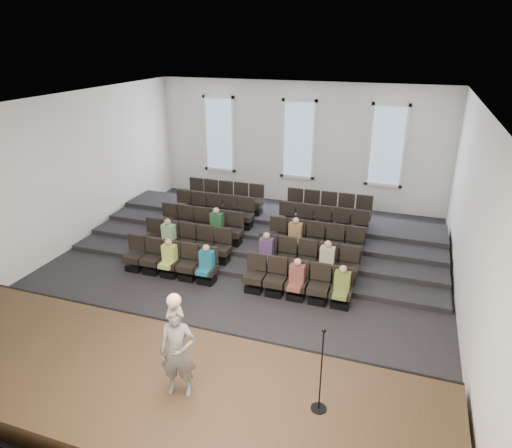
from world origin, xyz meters
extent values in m
plane|color=black|center=(0.00, 0.00, 0.00)|extent=(14.00, 14.00, 0.00)
cube|color=white|center=(0.00, 0.00, 5.01)|extent=(12.00, 14.00, 0.02)
cube|color=white|center=(0.00, 7.02, 2.50)|extent=(12.00, 0.04, 5.00)
cube|color=white|center=(0.00, -7.02, 2.50)|extent=(12.00, 0.04, 5.00)
cube|color=white|center=(-6.02, 0.00, 2.50)|extent=(0.04, 14.00, 5.00)
cube|color=white|center=(6.02, 0.00, 2.50)|extent=(0.04, 14.00, 5.00)
cube|color=#3D2B1A|center=(0.00, -5.10, 0.25)|extent=(11.80, 3.60, 0.50)
cube|color=black|center=(0.00, -3.33, 0.25)|extent=(11.80, 0.06, 0.52)
cube|color=black|center=(0.00, 2.33, 0.07)|extent=(11.80, 4.80, 0.15)
cube|color=black|center=(0.00, 2.85, 0.15)|extent=(11.80, 3.75, 0.30)
cube|color=black|center=(0.00, 3.38, 0.22)|extent=(11.80, 2.70, 0.45)
cube|color=black|center=(0.00, 3.90, 0.30)|extent=(11.80, 1.65, 0.60)
cube|color=black|center=(-3.13, -0.60, 0.10)|extent=(0.47, 0.43, 0.20)
cube|color=black|center=(-3.13, -0.60, 0.41)|extent=(0.55, 0.50, 0.19)
cube|color=black|center=(-3.13, -0.39, 0.82)|extent=(0.55, 0.08, 0.50)
cube|color=black|center=(-2.53, -0.60, 0.10)|extent=(0.47, 0.43, 0.20)
cube|color=black|center=(-2.53, -0.60, 0.41)|extent=(0.55, 0.50, 0.19)
cube|color=black|center=(-2.53, -0.39, 0.82)|extent=(0.55, 0.08, 0.50)
cube|color=black|center=(-1.93, -0.60, 0.10)|extent=(0.47, 0.43, 0.20)
cube|color=black|center=(-1.93, -0.60, 0.41)|extent=(0.55, 0.50, 0.19)
cube|color=black|center=(-1.93, -0.39, 0.82)|extent=(0.55, 0.08, 0.50)
cube|color=black|center=(-1.33, -0.60, 0.10)|extent=(0.47, 0.43, 0.20)
cube|color=black|center=(-1.33, -0.60, 0.41)|extent=(0.55, 0.50, 0.19)
cube|color=black|center=(-1.33, -0.39, 0.82)|extent=(0.55, 0.08, 0.50)
cube|color=black|center=(-0.73, -0.60, 0.10)|extent=(0.47, 0.43, 0.20)
cube|color=black|center=(-0.73, -0.60, 0.41)|extent=(0.55, 0.50, 0.19)
cube|color=black|center=(-0.73, -0.39, 0.82)|extent=(0.55, 0.08, 0.50)
cube|color=black|center=(0.73, -0.60, 0.10)|extent=(0.47, 0.43, 0.20)
cube|color=black|center=(0.73, -0.60, 0.41)|extent=(0.55, 0.50, 0.19)
cube|color=black|center=(0.73, -0.39, 0.82)|extent=(0.55, 0.08, 0.50)
cube|color=black|center=(1.33, -0.60, 0.10)|extent=(0.47, 0.43, 0.20)
cube|color=black|center=(1.33, -0.60, 0.41)|extent=(0.55, 0.50, 0.19)
cube|color=black|center=(1.33, -0.39, 0.82)|extent=(0.55, 0.08, 0.50)
cube|color=black|center=(1.93, -0.60, 0.10)|extent=(0.47, 0.43, 0.20)
cube|color=black|center=(1.93, -0.60, 0.41)|extent=(0.55, 0.50, 0.19)
cube|color=black|center=(1.93, -0.39, 0.82)|extent=(0.55, 0.08, 0.50)
cube|color=black|center=(2.53, -0.60, 0.10)|extent=(0.47, 0.43, 0.20)
cube|color=black|center=(2.53, -0.60, 0.41)|extent=(0.55, 0.50, 0.19)
cube|color=black|center=(2.53, -0.39, 0.82)|extent=(0.55, 0.08, 0.50)
cube|color=black|center=(3.13, -0.60, 0.10)|extent=(0.47, 0.43, 0.20)
cube|color=black|center=(3.13, -0.60, 0.41)|extent=(0.55, 0.50, 0.19)
cube|color=black|center=(3.13, -0.39, 0.82)|extent=(0.55, 0.08, 0.50)
cube|color=black|center=(-3.13, 0.45, 0.25)|extent=(0.47, 0.43, 0.20)
cube|color=black|center=(-3.13, 0.45, 0.56)|extent=(0.55, 0.50, 0.19)
cube|color=black|center=(-3.13, 0.66, 0.97)|extent=(0.55, 0.08, 0.50)
cube|color=black|center=(-2.53, 0.45, 0.25)|extent=(0.47, 0.43, 0.20)
cube|color=black|center=(-2.53, 0.45, 0.56)|extent=(0.55, 0.50, 0.19)
cube|color=black|center=(-2.53, 0.66, 0.97)|extent=(0.55, 0.08, 0.50)
cube|color=black|center=(-1.93, 0.45, 0.25)|extent=(0.47, 0.43, 0.20)
cube|color=black|center=(-1.93, 0.45, 0.56)|extent=(0.55, 0.50, 0.19)
cube|color=black|center=(-1.93, 0.66, 0.97)|extent=(0.55, 0.08, 0.50)
cube|color=black|center=(-1.33, 0.45, 0.25)|extent=(0.47, 0.43, 0.20)
cube|color=black|center=(-1.33, 0.45, 0.56)|extent=(0.55, 0.50, 0.19)
cube|color=black|center=(-1.33, 0.66, 0.97)|extent=(0.55, 0.08, 0.50)
cube|color=black|center=(-0.73, 0.45, 0.25)|extent=(0.47, 0.43, 0.20)
cube|color=black|center=(-0.73, 0.45, 0.56)|extent=(0.55, 0.50, 0.19)
cube|color=black|center=(-0.73, 0.66, 0.97)|extent=(0.55, 0.08, 0.50)
cube|color=black|center=(0.73, 0.45, 0.25)|extent=(0.47, 0.43, 0.20)
cube|color=black|center=(0.73, 0.45, 0.56)|extent=(0.55, 0.50, 0.19)
cube|color=black|center=(0.73, 0.66, 0.97)|extent=(0.55, 0.08, 0.50)
cube|color=black|center=(1.33, 0.45, 0.25)|extent=(0.47, 0.43, 0.20)
cube|color=black|center=(1.33, 0.45, 0.56)|extent=(0.55, 0.50, 0.19)
cube|color=black|center=(1.33, 0.66, 0.97)|extent=(0.55, 0.08, 0.50)
cube|color=black|center=(1.93, 0.45, 0.25)|extent=(0.47, 0.43, 0.20)
cube|color=black|center=(1.93, 0.45, 0.56)|extent=(0.55, 0.50, 0.19)
cube|color=black|center=(1.93, 0.66, 0.97)|extent=(0.55, 0.08, 0.50)
cube|color=black|center=(2.53, 0.45, 0.25)|extent=(0.47, 0.43, 0.20)
cube|color=black|center=(2.53, 0.45, 0.56)|extent=(0.55, 0.50, 0.19)
cube|color=black|center=(2.53, 0.66, 0.97)|extent=(0.55, 0.08, 0.50)
cube|color=black|center=(3.13, 0.45, 0.25)|extent=(0.47, 0.43, 0.20)
cube|color=black|center=(3.13, 0.45, 0.56)|extent=(0.55, 0.50, 0.19)
cube|color=black|center=(3.13, 0.66, 0.97)|extent=(0.55, 0.08, 0.50)
cube|color=black|center=(-3.13, 1.50, 0.40)|extent=(0.47, 0.42, 0.20)
cube|color=black|center=(-3.13, 1.50, 0.71)|extent=(0.55, 0.50, 0.19)
cube|color=black|center=(-3.13, 1.71, 1.12)|extent=(0.55, 0.08, 0.50)
cube|color=black|center=(-2.53, 1.50, 0.40)|extent=(0.47, 0.42, 0.20)
cube|color=black|center=(-2.53, 1.50, 0.71)|extent=(0.55, 0.50, 0.19)
cube|color=black|center=(-2.53, 1.71, 1.12)|extent=(0.55, 0.08, 0.50)
cube|color=black|center=(-1.93, 1.50, 0.40)|extent=(0.47, 0.42, 0.20)
cube|color=black|center=(-1.93, 1.50, 0.71)|extent=(0.55, 0.50, 0.19)
cube|color=black|center=(-1.93, 1.71, 1.12)|extent=(0.55, 0.08, 0.50)
cube|color=black|center=(-1.33, 1.50, 0.40)|extent=(0.47, 0.42, 0.20)
cube|color=black|center=(-1.33, 1.50, 0.71)|extent=(0.55, 0.50, 0.19)
cube|color=black|center=(-1.33, 1.71, 1.12)|extent=(0.55, 0.08, 0.50)
cube|color=black|center=(-0.73, 1.50, 0.40)|extent=(0.47, 0.42, 0.20)
cube|color=black|center=(-0.73, 1.50, 0.71)|extent=(0.55, 0.50, 0.19)
cube|color=black|center=(-0.73, 1.71, 1.12)|extent=(0.55, 0.08, 0.50)
cube|color=black|center=(0.73, 1.50, 0.40)|extent=(0.47, 0.42, 0.20)
cube|color=black|center=(0.73, 1.50, 0.71)|extent=(0.55, 0.50, 0.19)
cube|color=black|center=(0.73, 1.71, 1.12)|extent=(0.55, 0.08, 0.50)
cube|color=black|center=(1.33, 1.50, 0.40)|extent=(0.47, 0.42, 0.20)
cube|color=black|center=(1.33, 1.50, 0.71)|extent=(0.55, 0.50, 0.19)
cube|color=black|center=(1.33, 1.71, 1.12)|extent=(0.55, 0.08, 0.50)
cube|color=black|center=(1.93, 1.50, 0.40)|extent=(0.47, 0.42, 0.20)
cube|color=black|center=(1.93, 1.50, 0.71)|extent=(0.55, 0.50, 0.19)
cube|color=black|center=(1.93, 1.71, 1.12)|extent=(0.55, 0.08, 0.50)
cube|color=black|center=(2.53, 1.50, 0.40)|extent=(0.47, 0.42, 0.20)
cube|color=black|center=(2.53, 1.50, 0.71)|extent=(0.55, 0.50, 0.19)
cube|color=black|center=(2.53, 1.71, 1.12)|extent=(0.55, 0.08, 0.50)
cube|color=black|center=(3.13, 1.50, 0.40)|extent=(0.47, 0.42, 0.20)
cube|color=black|center=(3.13, 1.50, 0.71)|extent=(0.55, 0.50, 0.19)
cube|color=black|center=(3.13, 1.71, 1.12)|extent=(0.55, 0.08, 0.50)
cube|color=black|center=(-3.13, 2.55, 0.55)|extent=(0.47, 0.42, 0.20)
cube|color=black|center=(-3.13, 2.55, 0.86)|extent=(0.55, 0.50, 0.19)
cube|color=black|center=(-3.13, 2.76, 1.27)|extent=(0.55, 0.08, 0.50)
cube|color=black|center=(-2.53, 2.55, 0.55)|extent=(0.47, 0.42, 0.20)
cube|color=black|center=(-2.53, 2.55, 0.86)|extent=(0.55, 0.50, 0.19)
cube|color=black|center=(-2.53, 2.76, 1.27)|extent=(0.55, 0.08, 0.50)
cube|color=black|center=(-1.93, 2.55, 0.55)|extent=(0.47, 0.42, 0.20)
cube|color=black|center=(-1.93, 2.55, 0.86)|extent=(0.55, 0.50, 0.19)
cube|color=black|center=(-1.93, 2.76, 1.27)|extent=(0.55, 0.08, 0.50)
cube|color=black|center=(-1.33, 2.55, 0.55)|extent=(0.47, 0.42, 0.20)
cube|color=black|center=(-1.33, 2.55, 0.86)|extent=(0.55, 0.50, 0.19)
cube|color=black|center=(-1.33, 2.76, 1.27)|extent=(0.55, 0.08, 0.50)
cube|color=black|center=(-0.73, 2.55, 0.55)|extent=(0.47, 0.42, 0.20)
cube|color=black|center=(-0.73, 2.55, 0.86)|extent=(0.55, 0.50, 0.19)
cube|color=black|center=(-0.73, 2.76, 1.27)|extent=(0.55, 0.08, 0.50)
cube|color=black|center=(0.73, 2.55, 0.55)|extent=(0.47, 0.42, 0.20)
cube|color=black|center=(0.73, 2.55, 0.86)|extent=(0.55, 0.50, 0.19)
cube|color=black|center=(0.73, 2.76, 1.27)|extent=(0.55, 0.08, 0.50)
cube|color=black|center=(1.33, 2.55, 0.55)|extent=(0.47, 0.42, 0.20)
cube|color=black|center=(1.33, 2.55, 0.86)|extent=(0.55, 0.50, 0.19)
cube|color=black|center=(1.33, 2.76, 1.27)|extent=(0.55, 0.08, 0.50)
cube|color=black|center=(1.93, 2.55, 0.55)|extent=(0.47, 0.42, 0.20)
cube|color=black|center=(1.93, 2.55, 0.86)|extent=(0.55, 0.50, 0.19)
cube|color=black|center=(1.93, 2.76, 1.27)|extent=(0.55, 0.08, 0.50)
cube|color=black|center=(2.53, 2.55, 0.55)|extent=(0.47, 0.42, 0.20)
cube|color=black|center=(2.53, 2.55, 0.86)|extent=(0.55, 0.50, 0.19)
cube|color=black|center=(2.53, 2.76, 1.27)|extent=(0.55, 0.08, 0.50)
cube|color=black|center=(3.13, 2.55, 0.55)|extent=(0.47, 0.42, 0.20)
cube|color=black|center=(3.13, 2.55, 0.86)|extent=(0.55, 0.50, 0.19)
cube|color=black|center=(3.13, 2.76, 1.27)|extent=(0.55, 0.08, 0.50)
cube|color=black|center=(-3.13, 3.60, 0.70)|extent=(0.47, 0.42, 0.20)
cube|color=black|center=(-3.13, 3.60, 1.01)|extent=(0.55, 0.50, 0.19)
cube|color=black|center=(-3.13, 3.81, 1.42)|extent=(0.55, 0.08, 0.50)
cube|color=black|center=(-2.53, 3.60, 0.70)|extent=(0.47, 0.42, 0.20)
cube|color=black|center=(-2.53, 3.60, 1.01)|extent=(0.55, 0.50, 0.19)
cube|color=black|center=(-2.53, 3.81, 1.42)|extent=(0.55, 0.08, 0.50)
cube|color=black|center=(-1.93, 3.60, 0.70)|extent=(0.47, 0.42, 0.20)
cube|color=black|center=(-1.93, 3.60, 1.01)|extent=(0.55, 0.50, 0.19)
cube|color=black|center=(-1.93, 3.81, 1.42)|extent=(0.55, 0.08, 0.50)
cube|color=black|center=(-1.33, 3.60, 0.70)|extent=(0.47, 0.42, 0.20)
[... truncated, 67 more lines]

